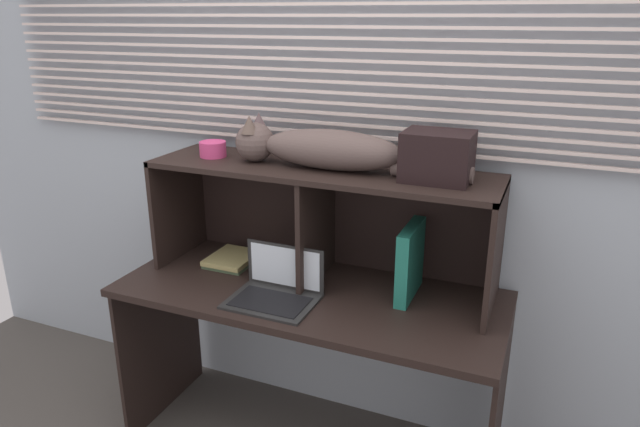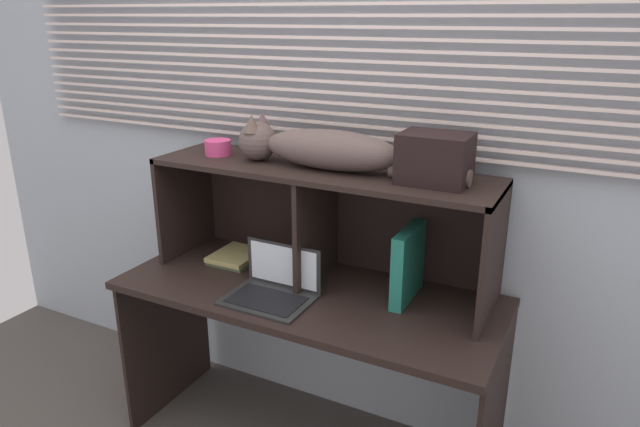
% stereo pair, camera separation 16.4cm
% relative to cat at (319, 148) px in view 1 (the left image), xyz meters
% --- Properties ---
extents(back_panel_with_blinds, '(4.40, 0.08, 2.50)m').
position_rel_cat_xyz_m(back_panel_with_blinds, '(0.00, 0.24, -0.06)').
color(back_panel_with_blinds, '#A9B4BF').
rests_on(back_panel_with_blinds, ground).
extents(desk, '(1.54, 0.63, 0.77)m').
position_rel_cat_xyz_m(desk, '(0.00, -0.12, -0.70)').
color(desk, black).
rests_on(desk, ground).
extents(hutch_shelf_unit, '(1.39, 0.38, 0.47)m').
position_rel_cat_xyz_m(hutch_shelf_unit, '(0.00, 0.04, -0.22)').
color(hutch_shelf_unit, black).
rests_on(hutch_shelf_unit, desk).
extents(cat, '(0.94, 0.18, 0.19)m').
position_rel_cat_xyz_m(cat, '(0.00, 0.00, 0.00)').
color(cat, brown).
rests_on(cat, hutch_shelf_unit).
extents(laptop, '(0.33, 0.25, 0.19)m').
position_rel_cat_xyz_m(laptop, '(-0.08, -0.23, -0.51)').
color(laptop, '#262626').
rests_on(laptop, desk).
extents(binder_upright, '(0.05, 0.26, 0.29)m').
position_rel_cat_xyz_m(binder_upright, '(0.38, 0.00, -0.41)').
color(binder_upright, '#207663').
rests_on(binder_upright, desk).
extents(book_stack, '(0.19, 0.23, 0.04)m').
position_rel_cat_xyz_m(book_stack, '(-0.41, -0.00, -0.53)').
color(book_stack, '#546E4C').
rests_on(book_stack, desk).
extents(small_basket, '(0.11, 0.11, 0.06)m').
position_rel_cat_xyz_m(small_basket, '(-0.48, 0.00, -0.05)').
color(small_basket, '#D7407C').
rests_on(small_basket, hutch_shelf_unit).
extents(storage_box, '(0.24, 0.19, 0.18)m').
position_rel_cat_xyz_m(storage_box, '(0.45, 0.00, 0.01)').
color(storage_box, black).
rests_on(storage_box, hutch_shelf_unit).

